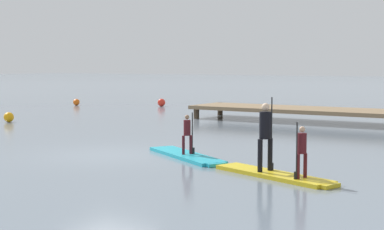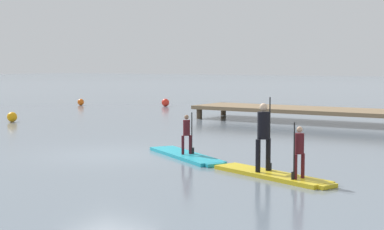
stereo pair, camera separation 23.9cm
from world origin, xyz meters
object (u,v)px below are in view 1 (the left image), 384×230
at_px(paddleboard_far, 275,175).
at_px(paddler_child_front, 302,149).
at_px(mooring_buoy_near, 161,103).
at_px(paddleboard_near, 187,156).
at_px(mooring_buoy_mid, 76,102).
at_px(paddler_child_solo, 187,132).
at_px(paddler_adult, 266,132).
at_px(mooring_buoy_far, 9,117).

xyz_separation_m(paddleboard_far, paddler_child_front, (0.80, -0.29, 0.73)).
bearing_deg(mooring_buoy_near, paddleboard_near, -52.81).
height_order(paddleboard_near, mooring_buoy_mid, mooring_buoy_mid).
relative_size(paddler_child_solo, mooring_buoy_near, 2.43).
bearing_deg(paddler_adult, mooring_buoy_mid, 142.97).
xyz_separation_m(paddler_child_solo, mooring_buoy_mid, (-18.24, 14.79, -0.53)).
bearing_deg(mooring_buoy_mid, paddler_adult, -37.03).
bearing_deg(mooring_buoy_far, paddleboard_far, -20.10).
bearing_deg(paddler_child_solo, paddleboard_far, -22.87).
bearing_deg(paddleboard_far, mooring_buoy_far, 159.90).
bearing_deg(paddleboard_far, paddler_child_solo, 157.13).
bearing_deg(paddleboard_far, paddler_child_front, -19.71).
xyz_separation_m(paddler_child_solo, mooring_buoy_far, (-12.92, 4.54, -0.51)).
distance_m(paddleboard_far, mooring_buoy_far, 17.44).
bearing_deg(paddler_child_front, paddleboard_far, 160.29).
bearing_deg(mooring_buoy_near, paddler_child_front, -47.52).
xyz_separation_m(paddleboard_far, paddler_adult, (-0.31, 0.11, 1.02)).
bearing_deg(paddleboard_near, paddler_child_front, -22.18).
xyz_separation_m(paddler_child_front, mooring_buoy_far, (-17.17, 6.28, -0.55)).
distance_m(paddler_child_solo, paddleboard_far, 3.81).
distance_m(paddleboard_far, paddler_adult, 1.07).
relative_size(paddleboard_far, mooring_buoy_near, 7.05).
xyz_separation_m(paddler_child_front, mooring_buoy_near, (-17.20, 18.78, -0.53)).
height_order(paddler_child_front, mooring_buoy_far, paddler_child_front).
distance_m(mooring_buoy_near, mooring_buoy_far, 12.50).
bearing_deg(paddler_child_front, paddler_child_solo, 157.71).
height_order(mooring_buoy_mid, mooring_buoy_far, mooring_buoy_far).
distance_m(mooring_buoy_mid, mooring_buoy_far, 11.55).
bearing_deg(mooring_buoy_far, paddler_child_front, -20.08).
distance_m(paddleboard_near, paddler_adult, 3.58).
bearing_deg(mooring_buoy_near, mooring_buoy_far, -89.89).
bearing_deg(mooring_buoy_mid, paddleboard_near, -39.07).
height_order(paddler_child_solo, mooring_buoy_near, paddler_child_solo).
height_order(paddler_child_solo, mooring_buoy_mid, paddler_child_solo).
distance_m(paddler_child_solo, paddler_child_front, 4.59).
bearing_deg(paddler_child_solo, mooring_buoy_far, 160.66).
xyz_separation_m(mooring_buoy_near, mooring_buoy_far, (0.02, -12.50, -0.01)).
xyz_separation_m(paddleboard_near, mooring_buoy_near, (-12.93, 17.04, 0.20)).
height_order(paddler_child_solo, paddler_child_front, paddler_child_front).
bearing_deg(paddleboard_near, mooring_buoy_near, 127.19).
xyz_separation_m(paddler_adult, mooring_buoy_near, (-16.09, 18.38, -0.82)).
distance_m(paddler_child_solo, mooring_buoy_mid, 23.49).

